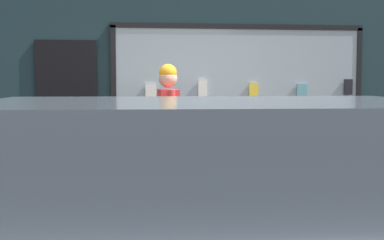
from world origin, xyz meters
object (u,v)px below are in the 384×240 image
(parked_car, at_px, (209,223))
(display_table_right, at_px, (295,140))
(display_table_left, at_px, (102,140))
(person_browsing, at_px, (168,123))
(small_dog, at_px, (207,189))

(parked_car, bearing_deg, display_table_right, 68.77)
(display_table_left, height_order, parked_car, parked_car)
(person_browsing, bearing_deg, display_table_left, 51.65)
(display_table_left, height_order, small_dog, display_table_left)
(display_table_right, bearing_deg, small_dog, -146.76)
(display_table_right, bearing_deg, person_browsing, -161.64)
(display_table_left, xyz_separation_m, parked_car, (0.73, -4.14, 0.01))
(display_table_left, height_order, display_table_right, display_table_left)
(display_table_right, relative_size, small_dog, 4.28)
(display_table_right, xyz_separation_m, small_dog, (-1.35, -0.88, -0.45))
(display_table_left, xyz_separation_m, person_browsing, (0.81, -0.59, 0.27))
(parked_car, bearing_deg, display_table_left, 103.01)
(small_dog, height_order, parked_car, parked_car)
(small_dog, bearing_deg, display_table_left, 23.49)
(person_browsing, height_order, parked_car, person_browsing)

